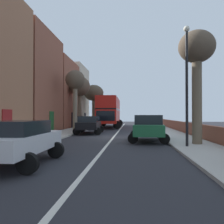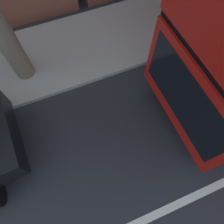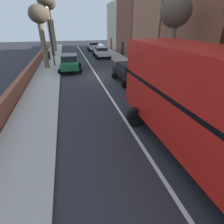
{
  "view_description": "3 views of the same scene",
  "coord_description": "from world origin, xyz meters",
  "views": [
    {
      "loc": [
        1.42,
        -17.71,
        1.75
      ],
      "look_at": [
        -0.9,
        8.92,
        2.1
      ],
      "focal_mm": 36.23,
      "sensor_mm": 36.0,
      "label": 1
    },
    {
      "loc": [
        -0.46,
        6.56,
        4.82
      ],
      "look_at": [
        -1.84,
        7.13,
        1.64
      ],
      "focal_mm": 32.98,
      "sensor_mm": 36.0,
      "label": 2
    },
    {
      "loc": [
        2.73,
        17.35,
        4.74
      ],
      "look_at": [
        0.85,
        9.88,
        0.81
      ],
      "focal_mm": 27.82,
      "sensor_mm": 36.0,
      "label": 3
    }
  ],
  "objects": [
    {
      "name": "litter_bin_right",
      "position": [
        5.3,
        -9.94,
        0.72
      ],
      "size": [
        0.55,
        0.55,
        1.2
      ],
      "color": "black",
      "rests_on": "sidewalk_right"
    },
    {
      "name": "lamppost_right",
      "position": [
        4.3,
        -5.63,
        3.81
      ],
      "size": [
        0.32,
        0.32,
        6.31
      ],
      "color": "black",
      "rests_on": "sidewalk_right"
    },
    {
      "name": "street_tree_right_1",
      "position": [
        4.65,
        -18.95,
        7.05
      ],
      "size": [
        2.11,
        2.11,
        8.7
      ],
      "color": "#7A6B56",
      "rests_on": "sidewalk_right"
    },
    {
      "name": "sidewalk_right",
      "position": [
        4.9,
        0.0,
        0.06
      ],
      "size": [
        2.6,
        60.0,
        0.12
      ],
      "primitive_type": "cube",
      "color": "#B2ADA3",
      "rests_on": "ground"
    },
    {
      "name": "parked_car_green_right_3",
      "position": [
        2.5,
        -2.67,
        0.98
      ],
      "size": [
        2.65,
        4.47,
        1.74
      ],
      "color": "#1E6038",
      "rests_on": "ground"
    },
    {
      "name": "parked_car_white_left_0",
      "position": [
        -2.5,
        -18.11,
        0.91
      ],
      "size": [
        2.5,
        4.11,
        1.59
      ],
      "color": "silver",
      "rests_on": "ground"
    },
    {
      "name": "boundary_wall_right",
      "position": [
        6.45,
        0.0,
        0.53
      ],
      "size": [
        0.36,
        54.0,
        1.07
      ],
      "primitive_type": "cube",
      "color": "brown",
      "rests_on": "ground"
    },
    {
      "name": "parked_car_black_left_2",
      "position": [
        -2.5,
        2.94,
        0.94
      ],
      "size": [
        2.64,
        4.55,
        1.63
      ],
      "color": "black",
      "rests_on": "ground"
    },
    {
      "name": "sidewalk_left",
      "position": [
        -4.9,
        0.0,
        0.06
      ],
      "size": [
        2.6,
        60.0,
        0.12
      ],
      "primitive_type": "cube",
      "color": "#B2ADA3",
      "rests_on": "ground"
    },
    {
      "name": "parked_car_white_left_1",
      "position": [
        -2.5,
        -10.12,
        0.9
      ],
      "size": [
        2.43,
        4.15,
        1.55
      ],
      "color": "silver",
      "rests_on": "ground"
    },
    {
      "name": "ground_plane",
      "position": [
        0.0,
        0.0,
        0.0
      ],
      "size": [
        84.0,
        84.0,
        0.0
      ],
      "primitive_type": "plane",
      "color": "#28282D"
    },
    {
      "name": "street_tree_right_5",
      "position": [
        4.8,
        -13.35,
        7.13
      ],
      "size": [
        2.47,
        2.47,
        8.56
      ],
      "color": "#7A6B56",
      "rests_on": "sidewalk_right"
    },
    {
      "name": "road_centre_line",
      "position": [
        0.0,
        0.0,
        0.0
      ],
      "size": [
        0.16,
        54.0,
        0.01
      ],
      "primitive_type": "cube",
      "color": "silver",
      "rests_on": "ground"
    },
    {
      "name": "terraced_houses_left",
      "position": [
        -8.5,
        0.15,
        4.91
      ],
      "size": [
        4.07,
        47.68,
        10.91
      ],
      "color": "beige",
      "rests_on": "ground"
    },
    {
      "name": "street_tree_right_3",
      "position": [
        5.11,
        -4.56,
        5.14
      ],
      "size": [
        2.04,
        2.04,
        6.43
      ],
      "color": "brown",
      "rests_on": "sidewalk_right"
    },
    {
      "name": "street_tree_left_0",
      "position": [
        -4.53,
        5.65,
        5.12
      ],
      "size": [
        2.04,
        2.04,
        6.35
      ],
      "color": "#7A6B56",
      "rests_on": "sidewalk_left"
    }
  ]
}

